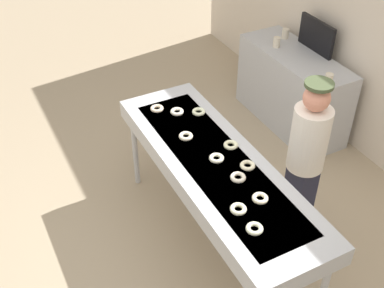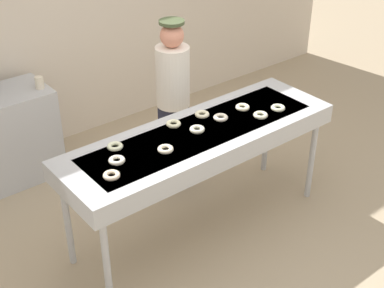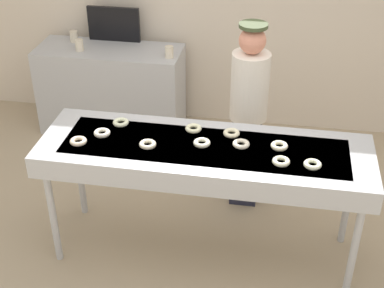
# 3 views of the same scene
# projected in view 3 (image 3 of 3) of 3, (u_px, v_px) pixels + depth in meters

# --- Properties ---
(ground_plane) EXTENTS (16.00, 16.00, 0.00)m
(ground_plane) POSITION_uv_depth(u_px,v_px,m) (203.00, 249.00, 4.56)
(ground_plane) COLOR tan
(fryer_conveyor) EXTENTS (2.45, 0.77, 1.00)m
(fryer_conveyor) POSITION_uv_depth(u_px,v_px,m) (204.00, 156.00, 4.07)
(fryer_conveyor) COLOR #B7BABF
(fryer_conveyor) RESTS_ON ground
(sugar_donut_0) EXTENTS (0.17, 0.17, 0.03)m
(sugar_donut_0) POSITION_uv_depth(u_px,v_px,m) (279.00, 146.00, 4.00)
(sugar_donut_0) COLOR #FBF1C8
(sugar_donut_0) RESTS_ON fryer_conveyor
(sugar_donut_1) EXTENTS (0.18, 0.18, 0.03)m
(sugar_donut_1) POSITION_uv_depth(u_px,v_px,m) (102.00, 133.00, 4.15)
(sugar_donut_1) COLOR white
(sugar_donut_1) RESTS_ON fryer_conveyor
(sugar_donut_2) EXTENTS (0.15, 0.15, 0.03)m
(sugar_donut_2) POSITION_uv_depth(u_px,v_px,m) (78.00, 141.00, 4.05)
(sugar_donut_2) COLOR #FEE6C2
(sugar_donut_2) RESTS_ON fryer_conveyor
(sugar_donut_3) EXTENTS (0.16, 0.16, 0.03)m
(sugar_donut_3) POSITION_uv_depth(u_px,v_px,m) (148.00, 144.00, 4.02)
(sugar_donut_3) COLOR #F6E9C8
(sugar_donut_3) RESTS_ON fryer_conveyor
(sugar_donut_4) EXTENTS (0.16, 0.16, 0.03)m
(sugar_donut_4) POSITION_uv_depth(u_px,v_px,m) (241.00, 144.00, 4.02)
(sugar_donut_4) COLOR white
(sugar_donut_4) RESTS_ON fryer_conveyor
(sugar_donut_5) EXTENTS (0.17, 0.17, 0.03)m
(sugar_donut_5) POSITION_uv_depth(u_px,v_px,m) (121.00, 122.00, 4.29)
(sugar_donut_5) COLOR #ECF2C7
(sugar_donut_5) RESTS_ON fryer_conveyor
(sugar_donut_6) EXTENTS (0.17, 0.17, 0.03)m
(sugar_donut_6) POSITION_uv_depth(u_px,v_px,m) (202.00, 143.00, 4.03)
(sugar_donut_6) COLOR white
(sugar_donut_6) RESTS_ON fryer_conveyor
(sugar_donut_7) EXTENTS (0.13, 0.13, 0.03)m
(sugar_donut_7) POSITION_uv_depth(u_px,v_px,m) (231.00, 133.00, 4.15)
(sugar_donut_7) COLOR #F5ECC2
(sugar_donut_7) RESTS_ON fryer_conveyor
(sugar_donut_8) EXTENTS (0.17, 0.17, 0.03)m
(sugar_donut_8) POSITION_uv_depth(u_px,v_px,m) (313.00, 164.00, 3.79)
(sugar_donut_8) COLOR #F0F4CC
(sugar_donut_8) RESTS_ON fryer_conveyor
(sugar_donut_9) EXTENTS (0.15, 0.15, 0.03)m
(sugar_donut_9) POSITION_uv_depth(u_px,v_px,m) (193.00, 128.00, 4.21)
(sugar_donut_9) COLOR #F3F1C3
(sugar_donut_9) RESTS_ON fryer_conveyor
(sugar_donut_10) EXTENTS (0.17, 0.17, 0.03)m
(sugar_donut_10) POSITION_uv_depth(u_px,v_px,m) (281.00, 161.00, 3.82)
(sugar_donut_10) COLOR #EEEDC4
(sugar_donut_10) RESTS_ON fryer_conveyor
(worker_baker) EXTENTS (0.31, 0.31, 1.70)m
(worker_baker) POSITION_uv_depth(u_px,v_px,m) (248.00, 109.00, 4.62)
(worker_baker) COLOR #232438
(worker_baker) RESTS_ON ground
(prep_counter) EXTENTS (1.54, 0.59, 0.94)m
(prep_counter) POSITION_uv_depth(u_px,v_px,m) (112.00, 89.00, 6.02)
(prep_counter) COLOR #B7BABF
(prep_counter) RESTS_ON ground
(paper_cup_0) EXTENTS (0.08, 0.08, 0.12)m
(paper_cup_0) POSITION_uv_depth(u_px,v_px,m) (169.00, 52.00, 5.54)
(paper_cup_0) COLOR beige
(paper_cup_0) RESTS_ON prep_counter
(paper_cup_1) EXTENTS (0.08, 0.08, 0.12)m
(paper_cup_1) POSITION_uv_depth(u_px,v_px,m) (74.00, 37.00, 5.91)
(paper_cup_1) COLOR beige
(paper_cup_1) RESTS_ON prep_counter
(paper_cup_2) EXTENTS (0.08, 0.08, 0.12)m
(paper_cup_2) POSITION_uv_depth(u_px,v_px,m) (79.00, 45.00, 5.70)
(paper_cup_2) COLOR beige
(paper_cup_2) RESTS_ON prep_counter
(menu_display) EXTENTS (0.56, 0.04, 0.37)m
(menu_display) POSITION_uv_depth(u_px,v_px,m) (114.00, 24.00, 5.88)
(menu_display) COLOR black
(menu_display) RESTS_ON prep_counter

